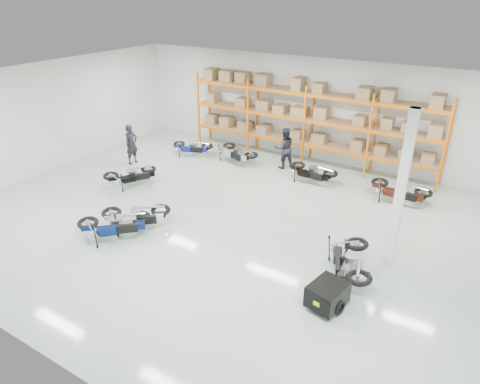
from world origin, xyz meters
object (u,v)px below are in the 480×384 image
Objects in this scene: moto_touring_right at (349,256)px; moto_back_c at (311,169)px; moto_silver_left at (135,212)px; trailer at (327,294)px; moto_back_a at (192,145)px; person_left at (132,144)px; moto_back_b at (236,150)px; moto_black_far_left at (131,172)px; person_back at (284,148)px; moto_back_d at (400,187)px; moto_blue_centre at (114,221)px.

moto_back_c is at bearing 102.62° from moto_touring_right.
trailer is at bearing -131.26° from moto_silver_left.
moto_back_c reaches higher than moto_back_a.
person_left reaches higher than moto_silver_left.
moto_back_a is 2.23m from moto_back_b.
trailer is (9.28, -2.82, -0.16)m from moto_black_far_left.
person_left reaches higher than moto_back_c.
moto_touring_right is at bearing 85.60° from person_back.
moto_back_c is at bearing -107.20° from moto_back_a.
person_back is (2.16, 0.49, 0.34)m from moto_back_b.
moto_back_b is at bearing -52.36° from person_left.
moto_back_d is (9.41, 4.04, 0.03)m from moto_black_far_left.
moto_back_d is (0.13, 6.87, 0.19)m from trailer.
person_left is (-10.92, 2.98, 0.29)m from moto_touring_right.
moto_silver_left is at bearing 156.88° from moto_back_c.
moto_touring_right is at bearing -178.59° from moto_back_d.
moto_blue_centre is at bearing -179.85° from moto_back_a.
moto_silver_left is 1.06× the size of person_back.
person_left is (-7.60, -2.30, 0.34)m from moto_back_c.
person_back is at bearing -58.39° from moto_blue_centre.
moto_back_d reaches higher than moto_black_far_left.
person_left is (-1.64, -2.17, 0.37)m from moto_back_a.
moto_back_b is (2.20, 0.37, 0.06)m from moto_back_a.
moto_blue_centre is 7.16m from moto_touring_right.
person_back is (6.01, 3.04, 0.02)m from person_left.
moto_silver_left is 6.76m from trailer.
moto_blue_centre reaches higher than moto_black_far_left.
moto_back_c is at bearing 92.73° from moto_back_d.
moto_touring_right reaches higher than moto_back_b.
moto_blue_centre is at bearing -159.99° from moto_back_b.
moto_black_far_left is at bearing 174.71° from trailer.
moto_silver_left is at bearing -171.89° from trailer.
moto_back_c is 7.95m from person_left.
trailer is 9.08m from person_back.
moto_silver_left is at bearing 167.62° from moto_black_far_left.
person_back is (4.36, 4.79, 0.35)m from moto_black_far_left.
moto_back_c is at bearing -69.03° from person_left.
moto_back_a is at bearing -32.46° from person_back.
moto_back_a is 4.47m from person_back.
trailer is 11.47m from moto_back_a.
moto_black_far_left is 1.00× the size of person_back.
moto_back_a is 0.90× the size of moto_back_b.
moto_blue_centre is at bearing 131.74° from moto_silver_left.
trailer is at bearing -178.25° from moto_back_d.
moto_touring_right is at bearing -156.32° from moto_black_far_left.
moto_blue_centre is 3.98m from moto_black_far_left.
person_left is at bearing 168.90° from trailer.
moto_blue_centre and moto_touring_right have the same top height.
moto_touring_right is 1.10× the size of person_left.
trailer is 10.04m from moto_back_b.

